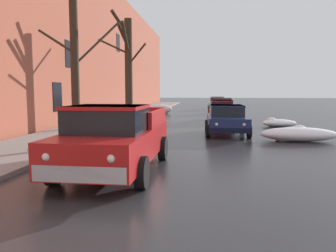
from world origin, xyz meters
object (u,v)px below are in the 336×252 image
object	(u,v)px
sedan_darkblue_parked_kerbside_close	(226,119)
sedan_red_parked_kerbside_mid	(222,110)
bare_tree_mid_block	(128,67)
sedan_white_queued_behind_truck	(218,103)
pickup_truck_red_approaching_near_lane	(115,138)
sedan_grey_parked_far_down_block	(223,105)
bare_tree_second_along_sidewalk	(75,49)

from	to	relation	value
sedan_darkblue_parked_kerbside_close	sedan_red_parked_kerbside_mid	distance (m)	7.41
bare_tree_mid_block	sedan_darkblue_parked_kerbside_close	xyz separation A→B (m)	(5.55, -3.01, -2.72)
sedan_red_parked_kerbside_mid	sedan_darkblue_parked_kerbside_close	bearing A→B (deg)	-90.92
sedan_red_parked_kerbside_mid	sedan_white_queued_behind_truck	bearing A→B (deg)	89.72
pickup_truck_red_approaching_near_lane	sedan_grey_parked_far_down_block	size ratio (longest dim) A/B	1.29
pickup_truck_red_approaching_near_lane	sedan_white_queued_behind_truck	distance (m)	30.38
bare_tree_mid_block	sedan_grey_parked_far_down_block	bearing A→B (deg)	62.99
pickup_truck_red_approaching_near_lane	sedan_darkblue_parked_kerbside_close	size ratio (longest dim) A/B	1.32
sedan_red_parked_kerbside_mid	bare_tree_second_along_sidewalk	bearing A→B (deg)	-114.51
sedan_red_parked_kerbside_mid	sedan_grey_parked_far_down_block	xyz separation A→B (m)	(0.40, 7.51, -0.00)
bare_tree_second_along_sidewalk	bare_tree_mid_block	world-z (taller)	bare_tree_second_along_sidewalk
sedan_darkblue_parked_kerbside_close	sedan_grey_parked_far_down_block	size ratio (longest dim) A/B	0.98
sedan_red_parked_kerbside_mid	sedan_white_queued_behind_truck	distance (m)	14.78
bare_tree_mid_block	sedan_grey_parked_far_down_block	distance (m)	13.64
bare_tree_second_along_sidewalk	sedan_darkblue_parked_kerbside_close	size ratio (longest dim) A/B	1.69
bare_tree_second_along_sidewalk	sedan_grey_parked_far_down_block	distance (m)	20.97
sedan_darkblue_parked_kerbside_close	bare_tree_mid_block	bearing A→B (deg)	151.51
sedan_white_queued_behind_truck	sedan_darkblue_parked_kerbside_close	bearing A→B (deg)	-90.49
bare_tree_mid_block	sedan_grey_parked_far_down_block	xyz separation A→B (m)	(6.07, 11.91, -2.72)
sedan_darkblue_parked_kerbside_close	sedan_red_parked_kerbside_mid	world-z (taller)	same
bare_tree_mid_block	pickup_truck_red_approaching_near_lane	distance (m)	11.54
pickup_truck_red_approaching_near_lane	sedan_grey_parked_far_down_block	world-z (taller)	pickup_truck_red_approaching_near_lane
bare_tree_second_along_sidewalk	sedan_white_queued_behind_truck	size ratio (longest dim) A/B	1.55
pickup_truck_red_approaching_near_lane	sedan_grey_parked_far_down_block	bearing A→B (deg)	80.62
sedan_grey_parked_far_down_block	sedan_white_queued_behind_truck	world-z (taller)	same
sedan_grey_parked_far_down_block	sedan_white_queued_behind_truck	size ratio (longest dim) A/B	0.94
bare_tree_second_along_sidewalk	pickup_truck_red_approaching_near_lane	xyz separation A→B (m)	(2.25, -3.03, -2.66)
bare_tree_mid_block	sedan_darkblue_parked_kerbside_close	distance (m)	6.88
sedan_white_queued_behind_truck	pickup_truck_red_approaching_near_lane	bearing A→B (deg)	-96.55
pickup_truck_red_approaching_near_lane	sedan_red_parked_kerbside_mid	distance (m)	15.78
bare_tree_second_along_sidewalk	sedan_darkblue_parked_kerbside_close	xyz separation A→B (m)	(5.52, 4.96, -2.79)
pickup_truck_red_approaching_near_lane	sedan_white_queued_behind_truck	size ratio (longest dim) A/B	1.21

